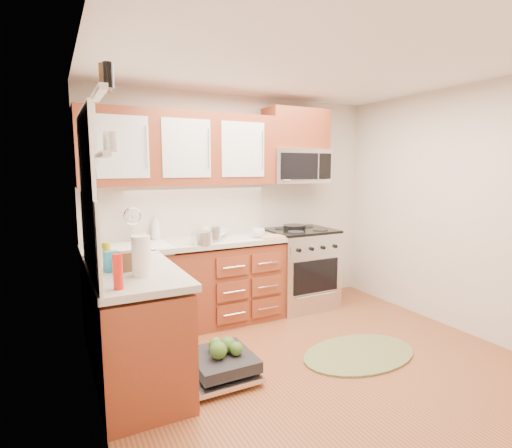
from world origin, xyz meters
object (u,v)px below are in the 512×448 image
upper_cabinets (181,149)px  cup (259,233)px  rug (359,354)px  stock_pot (202,238)px  bowl_b (215,232)px  range (300,268)px  dishwasher (217,366)px  skillet (294,227)px  bowl_a (210,236)px  paper_towel_roll (141,256)px  cutting_board (272,237)px  microwave (297,166)px  sink (137,258)px

upper_cabinets → cup: upper_cabinets is taller
rug → stock_pot: stock_pot is taller
bowl_b → range: bearing=-8.7°
dishwasher → bowl_b: bearing=68.8°
skillet → bowl_a: skillet is taller
upper_cabinets → paper_towel_roll: (-0.70, -1.28, -0.81)m
upper_cabinets → bowl_b: bearing=2.1°
stock_pot → bowl_b: 0.47m
dishwasher → rug: dishwasher is taller
upper_cabinets → range: upper_cabinets is taller
rug → cutting_board: 1.49m
skillet → bowl_b: bowl_b is taller
rug → stock_pot: bearing=133.5°
microwave → bowl_b: 1.27m
microwave → stock_pot: microwave is taller
upper_cabinets → cup: size_ratio=15.38×
cutting_board → bowl_b: 0.63m
paper_towel_roll → range: bearing=28.3°
cup → skillet: bearing=18.0°
upper_cabinets → stock_pot: 0.96m
upper_cabinets → cup: bearing=-20.7°
rug → cutting_board: (-0.28, 1.13, 0.92)m
cutting_board → paper_towel_roll: paper_towel_roll is taller
cutting_board → sink: bearing=171.9°
upper_cabinets → dishwasher: bearing=-96.0°
microwave → sink: size_ratio=1.23×
skillet → paper_towel_roll: size_ratio=0.94×
sink → rug: bearing=-38.4°
cutting_board → bowl_b: bowl_b is taller
dishwasher → range: bearing=36.3°
range → dishwasher: 1.95m
microwave → skillet: 0.73m
skillet → cutting_board: skillet is taller
range → rug: 1.44m
sink → bowl_b: (0.89, 0.17, 0.17)m
paper_towel_roll → bowl_a: bearing=49.8°
dishwasher → cutting_board: 1.60m
bowl_b → dishwasher: bearing=-111.2°
range → paper_towel_roll: (-2.10, -1.13, 0.59)m
range → sink: 1.96m
dishwasher → rug: (1.29, -0.21, -0.09)m
microwave → cutting_board: size_ratio=2.88×
bowl_a → cutting_board: bearing=-16.5°
sink → skillet: (1.87, 0.06, 0.18)m
microwave → skillet: bearing=-131.8°
paper_towel_roll → cutting_board: bearing=30.3°
cutting_board → cup: cup is taller
rug → sink: bearing=141.6°
sink → stock_pot: stock_pot is taller
microwave → dishwasher: bearing=-140.9°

